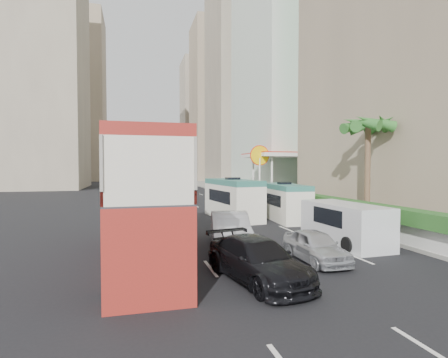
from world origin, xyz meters
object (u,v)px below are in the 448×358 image
object	(u,v)px
minibus_near	(233,199)
minibus_far	(284,202)
panel_van_near	(344,224)
van_asset	(224,213)
panel_van_far	(231,192)
double_decker_bus	(144,199)
shell_station	(278,176)
car_silver_lane_a	(230,247)
car_silver_lane_b	(315,261)
car_black	(257,281)
palm_tree	(367,175)

from	to	relation	value
minibus_near	minibus_far	world-z (taller)	minibus_near
minibus_far	panel_van_near	size ratio (longest dim) A/B	1.16
van_asset	panel_van_far	bearing A→B (deg)	69.72
double_decker_bus	shell_station	xyz separation A→B (m)	(16.00, 23.00, 0.22)
minibus_far	panel_van_far	distance (m)	14.19
van_asset	car_silver_lane_a	bearing A→B (deg)	-104.99
car_silver_lane_b	van_asset	bearing A→B (deg)	89.11
double_decker_bus	minibus_far	xyz separation A→B (m)	(10.23, 8.56, -1.22)
minibus_far	car_silver_lane_b	bearing A→B (deg)	-104.36
van_asset	minibus_far	distance (m)	6.05
minibus_far	car_black	bearing A→B (deg)	-114.53
panel_van_far	palm_tree	bearing A→B (deg)	-86.83
car_silver_lane_a	shell_station	world-z (taller)	shell_station
car_silver_lane_b	panel_van_near	size ratio (longest dim) A/B	0.74
panel_van_far	shell_station	xyz separation A→B (m)	(5.82, 0.25, 1.74)
car_silver_lane_b	minibus_far	distance (m)	11.28
car_silver_lane_b	palm_tree	size ratio (longest dim) A/B	0.59
panel_van_far	minibus_far	bearing A→B (deg)	-97.54
double_decker_bus	car_silver_lane_a	distance (m)	5.00
panel_van_far	shell_station	distance (m)	6.08
car_black	car_silver_lane_a	bearing A→B (deg)	73.21
car_black	double_decker_bus	bearing A→B (deg)	122.34
double_decker_bus	palm_tree	size ratio (longest dim) A/B	1.72
van_asset	panel_van_far	xyz separation A→B (m)	(3.14, 9.23, 1.01)
shell_station	car_silver_lane_b	bearing A→B (deg)	-110.18
car_black	palm_tree	size ratio (longest dim) A/B	0.77
panel_van_near	shell_station	size ratio (longest dim) A/B	0.63
shell_station	panel_van_far	bearing A→B (deg)	-177.56
car_black	panel_van_near	bearing A→B (deg)	22.73
car_silver_lane_b	panel_van_near	world-z (taller)	panel_van_near
car_silver_lane_b	minibus_near	xyz separation A→B (m)	(0.02, 12.31, 1.47)
double_decker_bus	shell_station	world-z (taller)	shell_station
minibus_far	panel_van_far	xyz separation A→B (m)	(-0.06, 14.19, -0.30)
car_silver_lane_a	minibus_far	xyz separation A→B (m)	(6.13, 7.21, 1.31)
minibus_far	palm_tree	xyz separation A→B (m)	(3.57, -4.56, 2.07)
car_silver_lane_a	car_black	xyz separation A→B (m)	(-0.46, -5.12, 0.00)
panel_van_far	palm_tree	xyz separation A→B (m)	(3.62, -18.75, 2.37)
double_decker_bus	panel_van_near	size ratio (longest dim) A/B	2.17
car_silver_lane_b	minibus_near	distance (m)	12.40
car_silver_lane_a	minibus_near	size ratio (longest dim) A/B	0.76
car_silver_lane_a	minibus_near	distance (m)	9.38
minibus_near	palm_tree	size ratio (longest dim) A/B	1.03
double_decker_bus	palm_tree	xyz separation A→B (m)	(13.80, 4.00, 0.85)
car_silver_lane_b	minibus_near	bearing A→B (deg)	89.95
car_silver_lane_a	car_black	bearing A→B (deg)	-84.68
shell_station	minibus_near	bearing A→B (deg)	-125.74
car_silver_lane_a	panel_van_far	distance (m)	22.27
minibus_far	shell_station	world-z (taller)	shell_station
van_asset	minibus_far	xyz separation A→B (m)	(3.20, -4.96, 1.31)
double_decker_bus	minibus_far	world-z (taller)	double_decker_bus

